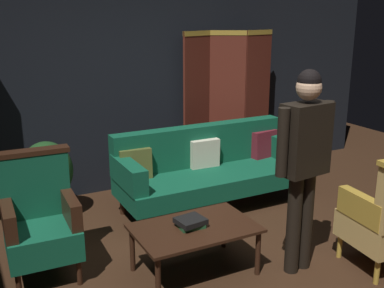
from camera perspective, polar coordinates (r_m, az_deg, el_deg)
name	(u,v)px	position (r m, az deg, el deg)	size (l,w,h in m)	color
ground_plane	(237,278)	(4.04, 5.47, -15.90)	(10.00, 10.00, 0.00)	#331E11
back_wall	(128,74)	(5.69, -7.80, 8.41)	(7.20, 0.10, 2.80)	black
folding_screen	(227,103)	(6.04, 4.32, 4.95)	(1.28, 0.28, 1.90)	#5B2319
velvet_couch	(208,166)	(5.24, 2.02, -2.73)	(2.12, 0.78, 0.88)	black
coffee_table	(195,232)	(3.92, 0.33, -10.66)	(1.00, 0.64, 0.42)	black
armchair_wing_left	(40,220)	(4.05, -18.04, -8.74)	(0.61, 0.60, 1.04)	black
standing_figure	(304,154)	(3.84, 13.52, -1.20)	(0.59, 0.26, 1.70)	black
potted_plant	(47,174)	(5.13, -17.25, -3.55)	(0.54, 0.54, 0.83)	brown
book_green_cloth	(191,225)	(3.89, -0.18, -9.84)	(0.20, 0.17, 0.03)	#1E4C28
book_black_cloth	(191,221)	(3.87, -0.18, -9.34)	(0.22, 0.20, 0.04)	black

